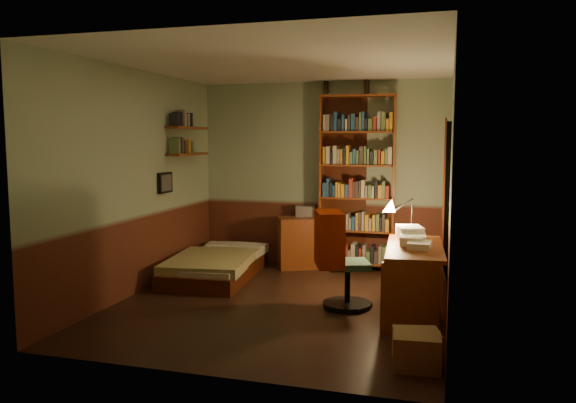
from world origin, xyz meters
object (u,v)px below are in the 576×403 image
(bed, at_px, (216,258))
(desk, at_px, (414,281))
(cardboard_box_b, at_px, (417,346))
(bookshelf, at_px, (357,183))
(mini_stereo, at_px, (305,211))
(desk_lamp, at_px, (412,206))
(office_chair, at_px, (348,257))
(dresser, at_px, (307,242))
(cardboard_box_a, at_px, (417,352))

(bed, height_order, desk, desk)
(bed, distance_m, cardboard_box_b, 3.44)
(bookshelf, bearing_deg, mini_stereo, 171.57)
(mini_stereo, distance_m, bookshelf, 0.85)
(bookshelf, bearing_deg, desk_lamp, -61.35)
(bed, relative_size, office_chair, 1.59)
(dresser, relative_size, cardboard_box_b, 2.22)
(mini_stereo, bearing_deg, bed, -146.55)
(mini_stereo, bearing_deg, desk, -63.24)
(desk, relative_size, cardboard_box_b, 3.72)
(desk_lamp, bearing_deg, bookshelf, 111.25)
(bookshelf, relative_size, cardboard_box_b, 6.64)
(mini_stereo, bearing_deg, cardboard_box_a, -75.77)
(bed, distance_m, desk, 2.74)
(mini_stereo, distance_m, office_chair, 2.10)
(bed, bearing_deg, desk_lamp, -9.81)
(bed, height_order, mini_stereo, mini_stereo)
(mini_stereo, distance_m, desk, 2.57)
(office_chair, bearing_deg, desk_lamp, 24.36)
(bed, height_order, bookshelf, bookshelf)
(bed, relative_size, cardboard_box_a, 4.79)
(bookshelf, distance_m, cardboard_box_a, 3.58)
(desk, height_order, cardboard_box_b, desk)
(cardboard_box_a, xyz_separation_m, cardboard_box_b, (-0.01, 0.15, -0.01))
(bookshelf, xyz_separation_m, office_chair, (0.20, -1.82, -0.65))
(bed, height_order, office_chair, office_chair)
(desk_lamp, relative_size, cardboard_box_b, 1.84)
(bed, distance_m, desk_lamp, 2.64)
(desk, bearing_deg, cardboard_box_b, -89.05)
(office_chair, bearing_deg, mini_stereo, 97.21)
(office_chair, bearing_deg, bookshelf, 76.69)
(bookshelf, height_order, cardboard_box_b, bookshelf)
(bed, xyz_separation_m, mini_stereo, (0.94, 1.01, 0.52))
(desk, distance_m, office_chair, 0.73)
(cardboard_box_a, relative_size, cardboard_box_b, 1.01)
(bed, relative_size, dresser, 2.19)
(mini_stereo, relative_size, cardboard_box_a, 0.74)
(desk_lamp, bearing_deg, dresser, 130.15)
(dresser, relative_size, desk, 0.60)
(desk, bearing_deg, dresser, 127.53)
(desk, height_order, cardboard_box_a, desk)
(desk_lamp, bearing_deg, desk, -96.14)
(dresser, height_order, desk_lamp, desk_lamp)
(dresser, bearing_deg, bed, -163.22)
(mini_stereo, xyz_separation_m, desk, (1.64, -1.93, -0.42))
(bed, bearing_deg, bookshelf, 25.83)
(dresser, relative_size, mini_stereo, 2.96)
(dresser, bearing_deg, mini_stereo, 91.61)
(dresser, xyz_separation_m, bookshelf, (0.68, 0.08, 0.84))
(desk, xyz_separation_m, desk_lamp, (-0.08, 0.67, 0.69))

